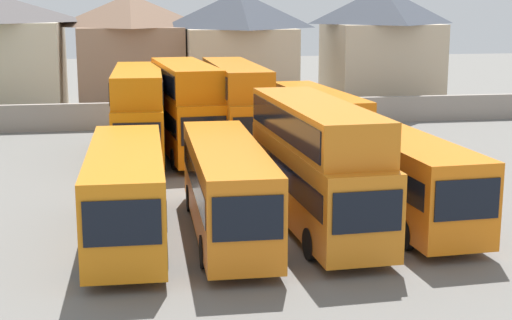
# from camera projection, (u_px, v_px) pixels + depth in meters

# --- Properties ---
(ground) EXTENTS (140.00, 140.00, 0.00)m
(ground) POSITION_uv_depth(u_px,v_px,m) (214.00, 144.00, 46.16)
(ground) COLOR slate
(depot_boundary_wall) EXTENTS (56.00, 0.50, 1.80)m
(depot_boundary_wall) POSITION_uv_depth(u_px,v_px,m) (203.00, 114.00, 52.10)
(depot_boundary_wall) COLOR gray
(depot_boundary_wall) RESTS_ON ground
(bus_1) EXTENTS (2.85, 10.60, 3.40)m
(bus_1) POSITION_uv_depth(u_px,v_px,m) (126.00, 189.00, 27.18)
(bus_1) COLOR orange
(bus_1) RESTS_ON ground
(bus_2) EXTENTS (2.66, 11.22, 3.40)m
(bus_2) POSITION_uv_depth(u_px,v_px,m) (226.00, 184.00, 27.96)
(bus_2) COLOR orange
(bus_2) RESTS_ON ground
(bus_3) EXTENTS (3.06, 11.06, 4.81)m
(bus_3) POSITION_uv_depth(u_px,v_px,m) (316.00, 159.00, 28.66)
(bus_3) COLOR orange
(bus_3) RESTS_ON ground
(bus_4) EXTENTS (3.15, 10.29, 3.37)m
(bus_4) POSITION_uv_depth(u_px,v_px,m) (403.00, 174.00, 29.57)
(bus_4) COLOR orange
(bus_4) RESTS_ON ground
(bus_5) EXTENTS (2.95, 10.53, 4.88)m
(bus_5) POSITION_uv_depth(u_px,v_px,m) (139.00, 109.00, 41.45)
(bus_5) COLOR orange
(bus_5) RESTS_ON ground
(bus_6) EXTENTS (3.42, 10.29, 5.14)m
(bus_6) POSITION_uv_depth(u_px,v_px,m) (186.00, 105.00, 41.92)
(bus_6) COLOR orange
(bus_6) RESTS_ON ground
(bus_7) EXTENTS (2.68, 10.97, 5.09)m
(bus_7) POSITION_uv_depth(u_px,v_px,m) (236.00, 105.00, 42.17)
(bus_7) COLOR orange
(bus_7) RESTS_ON ground
(bus_8) EXTENTS (3.23, 11.03, 3.56)m
(bus_8) POSITION_uv_depth(u_px,v_px,m) (318.00, 118.00, 42.87)
(bus_8) COLOR orange
(bus_8) RESTS_ON ground
(house_terrace_left) EXTENTS (9.05, 8.32, 8.87)m
(house_terrace_left) POSITION_uv_depth(u_px,v_px,m) (2.00, 55.00, 56.23)
(house_terrace_left) COLOR beige
(house_terrace_left) RESTS_ON ground
(house_terrace_centre) EXTENTS (8.13, 6.96, 8.95)m
(house_terrace_centre) POSITION_uv_depth(u_px,v_px,m) (131.00, 53.00, 57.83)
(house_terrace_centre) COLOR #9E7A60
(house_terrace_centre) RESTS_ON ground
(house_terrace_right) EXTENTS (8.40, 7.25, 9.18)m
(house_terrace_right) POSITION_uv_depth(u_px,v_px,m) (239.00, 52.00, 57.60)
(house_terrace_right) COLOR #C6B293
(house_terrace_right) RESTS_ON ground
(house_terrace_far_right) EXTENTS (8.47, 8.27, 9.53)m
(house_terrace_far_right) POSITION_uv_depth(u_px,v_px,m) (381.00, 47.00, 60.43)
(house_terrace_far_right) COLOR #C6B293
(house_terrace_far_right) RESTS_ON ground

